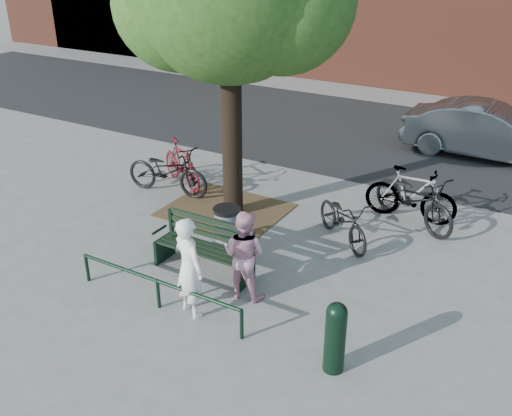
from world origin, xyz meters
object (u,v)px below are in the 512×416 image
Objects in this scene: park_bench at (206,245)px; person_left at (189,267)px; bollard at (335,335)px; parked_car at (488,131)px; litter_bin at (227,233)px; bicycle_c at (343,220)px; person_right at (244,254)px.

park_bench is 1.28m from person_left.
parked_car reaches higher than bollard.
person_left is at bearing 178.17° from bollard.
litter_bin is 2.21m from bicycle_c.
park_bench is 1.77× the size of litter_bin.
person_right reaches higher than bollard.
bicycle_c is (1.62, 2.12, -0.02)m from park_bench.
bicycle_c is at bearing -108.24° from person_right.
bollard is (1.93, -0.90, -0.17)m from person_right.
person_right is 8.79m from parked_car.
park_bench is 0.42× the size of parked_car.
person_right reaches higher than parked_car.
person_right reaches higher than litter_bin.
bollard is (2.88, -1.20, 0.08)m from park_bench.
person_left reaches higher than park_bench.
park_bench reaches higher than bicycle_c.
park_bench is at bearing -46.44° from person_left.
person_left is at bearing 58.81° from person_right.
bicycle_c is at bearing 46.43° from litter_bin.
parked_car is at bearing 69.11° from litter_bin.
bollard is at bearing -120.30° from bicycle_c.
person_right is at bearing -98.94° from person_left.
person_right is at bearing -156.43° from bicycle_c.
bollard is at bearing -22.72° from park_bench.
park_bench is 1.67× the size of bollard.
park_bench is 1.01× the size of bicycle_c.
bicycle_c is (-1.26, 3.33, -0.11)m from bollard.
person_right reaches higher than bicycle_c.
person_left reaches higher than person_right.
litter_bin is (-0.85, 0.83, -0.24)m from person_right.
bicycle_c is at bearing 167.32° from parked_car.
person_right is at bearing -44.13° from litter_bin.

